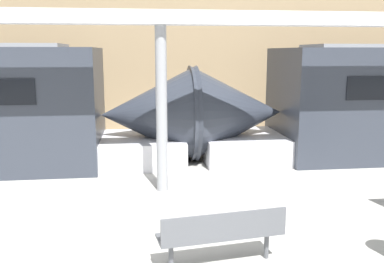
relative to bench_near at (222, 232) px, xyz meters
name	(u,v)px	position (x,y,z in m)	size (l,w,h in m)	color
station_wall	(160,66)	(-0.33, 10.14, 1.98)	(56.00, 0.20, 5.00)	#9E8460
bench_near	(222,232)	(0.00, 0.00, 0.00)	(1.84, 0.69, 0.84)	#4C4F54
support_column_near	(162,110)	(-0.64, 3.53, 1.25)	(0.24, 0.24, 3.54)	gray
canopy_beam	(160,18)	(-0.64, 3.53, 3.16)	(28.00, 0.60, 0.28)	silver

